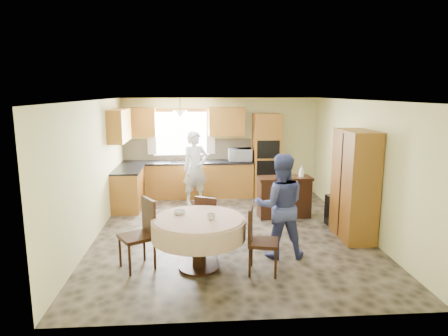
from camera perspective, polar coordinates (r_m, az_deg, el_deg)
name	(u,v)px	position (r m, az deg, el deg)	size (l,w,h in m)	color
floor	(230,232)	(7.75, 0.90, -9.16)	(5.00, 6.00, 0.01)	brown
ceiling	(231,100)	(7.28, 0.96, 9.66)	(5.00, 6.00, 0.01)	white
wall_back	(220,147)	(10.37, -0.53, 3.08)	(5.00, 0.02, 2.50)	beige
wall_front	(254,219)	(4.52, 4.29, -7.23)	(5.00, 0.02, 2.50)	beige
wall_left	(93,170)	(7.62, -18.16, -0.30)	(0.02, 6.00, 2.50)	beige
wall_right	(361,167)	(8.03, 19.00, 0.20)	(0.02, 6.00, 2.50)	beige
window	(181,134)	(10.29, -6.12, 4.92)	(1.40, 0.03, 1.10)	white
curtain_left	(151,132)	(10.29, -10.32, 5.09)	(0.22, 0.02, 1.15)	white
curtain_right	(211,132)	(10.24, -1.92, 5.23)	(0.22, 0.02, 1.15)	white
base_cab_back	(188,180)	(10.20, -5.19, -1.72)	(3.30, 0.60, 0.88)	#B1782F
counter_back	(187,162)	(10.11, -5.24, 0.82)	(3.30, 0.64, 0.04)	black
base_cab_left	(128,189)	(9.45, -13.51, -3.00)	(0.60, 1.20, 0.88)	#B1782F
counter_left	(127,170)	(9.35, -13.64, -0.26)	(0.64, 1.20, 0.04)	black
backsplash	(187,150)	(10.35, -5.24, 2.63)	(3.30, 0.02, 0.55)	tan
wall_cab_left	(139,122)	(10.21, -12.11, 6.44)	(0.85, 0.33, 0.72)	#BB822E
wall_cab_right	(227,122)	(10.15, 0.37, 6.66)	(0.90, 0.33, 0.72)	#BB822E
wall_cab_side	(119,126)	(9.24, -14.75, 5.89)	(0.33, 1.20, 0.72)	#BB822E
oven_tower	(266,155)	(10.23, 6.02, 1.84)	(0.66, 0.62, 2.12)	#B1782F
oven_upper	(268,150)	(9.89, 6.36, 2.64)	(0.56, 0.01, 0.45)	black
oven_lower	(268,169)	(9.98, 6.30, -0.21)	(0.56, 0.01, 0.45)	black
pendant	(180,114)	(9.77, -6.27, 7.67)	(0.36, 0.36, 0.18)	beige
sideboard	(284,198)	(8.66, 8.55, -4.27)	(1.15, 0.47, 0.82)	#321C0D
space_heater	(338,210)	(8.40, 15.93, -5.81)	(0.44, 0.31, 0.61)	black
cupboard	(355,185)	(7.60, 18.15, -2.33)	(0.52, 1.04, 1.98)	#B1782F
dining_table	(199,229)	(6.06, -3.64, -8.71)	(1.41, 1.41, 0.80)	#321C0D
chair_left	(142,230)	(6.25, -11.67, -8.66)	(0.63, 0.63, 1.07)	#321C0D
chair_back	(208,219)	(6.89, -2.28, -7.30)	(0.53, 0.53, 0.92)	#321C0D
chair_right	(258,237)	(5.97, 4.87, -9.75)	(0.52, 0.52, 1.00)	#321C0D
framed_picture	(352,146)	(8.33, 17.85, 3.06)	(0.06, 0.64, 0.53)	gold
microwave	(240,155)	(10.09, 2.27, 1.89)	(0.58, 0.40, 0.32)	silver
person_sink	(195,168)	(9.43, -4.13, -0.05)	(0.64, 0.42, 1.75)	silver
person_dining	(280,206)	(6.49, 8.01, -5.39)	(0.82, 0.64, 1.70)	#3D4585
bowl_sideboard	(273,179)	(8.51, 6.96, -1.50)	(0.19, 0.19, 0.05)	#B2B2B2
bottle_sideboard	(301,172)	(8.62, 11.00, -0.63)	(0.11, 0.11, 0.29)	silver
cup_table	(211,217)	(5.89, -1.82, -6.95)	(0.12, 0.12, 0.09)	#B2B2B2
bowl_table	(180,212)	(6.18, -6.36, -6.34)	(0.19, 0.19, 0.06)	#B2B2B2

